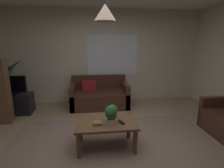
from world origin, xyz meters
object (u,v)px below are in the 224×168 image
(couch_under_window, at_px, (99,96))
(pendant_lamp, at_px, (105,12))
(tv, at_px, (10,85))
(book_on_table_0, at_px, (98,124))
(potted_plant_on_table, at_px, (111,113))
(remote_on_table_0, at_px, (121,122))
(coffee_table, at_px, (106,126))
(tv_stand, at_px, (13,104))
(potted_palm_corner, at_px, (11,88))
(book_on_table_1, at_px, (97,122))

(couch_under_window, xyz_separation_m, pendant_lamp, (0.01, -1.99, 1.89))
(pendant_lamp, bearing_deg, tv, 141.60)
(book_on_table_0, bearing_deg, potted_plant_on_table, 6.20)
(remote_on_table_0, height_order, tv, tv)
(remote_on_table_0, relative_size, tv, 0.22)
(coffee_table, relative_size, tv, 1.37)
(potted_plant_on_table, bearing_deg, tv_stand, 141.45)
(potted_palm_corner, distance_m, pendant_lamp, 3.53)
(potted_palm_corner, bearing_deg, tv_stand, -67.24)
(book_on_table_1, xyz_separation_m, remote_on_table_0, (0.39, 0.02, -0.03))
(tv, bearing_deg, book_on_table_1, -41.57)
(potted_palm_corner, bearing_deg, book_on_table_0, -45.28)
(couch_under_window, bearing_deg, remote_on_table_0, -82.90)
(coffee_table, bearing_deg, potted_plant_on_table, -32.83)
(tv, bearing_deg, tv_stand, 90.00)
(coffee_table, xyz_separation_m, potted_plant_on_table, (0.08, -0.05, 0.25))
(potted_plant_on_table, distance_m, pendant_lamp, 1.53)
(remote_on_table_0, height_order, potted_palm_corner, potted_palm_corner)
(tv, bearing_deg, pendant_lamp, -38.40)
(remote_on_table_0, distance_m, tv, 2.99)
(couch_under_window, bearing_deg, tv, -172.34)
(couch_under_window, bearing_deg, coffee_table, -89.75)
(book_on_table_0, relative_size, remote_on_table_0, 0.93)
(book_on_table_1, bearing_deg, remote_on_table_0, 2.72)
(couch_under_window, height_order, potted_plant_on_table, couch_under_window)
(remote_on_table_0, bearing_deg, coffee_table, 148.56)
(couch_under_window, distance_m, coffee_table, 2.00)
(couch_under_window, xyz_separation_m, remote_on_table_0, (0.26, -2.05, 0.19))
(couch_under_window, bearing_deg, book_on_table_1, -93.84)
(remote_on_table_0, bearing_deg, couch_under_window, 77.83)
(coffee_table, relative_size, book_on_table_0, 6.75)
(couch_under_window, relative_size, book_on_table_0, 10.37)
(potted_plant_on_table, bearing_deg, book_on_table_0, -173.80)
(coffee_table, relative_size, remote_on_table_0, 6.25)
(couch_under_window, distance_m, book_on_table_0, 2.08)
(tv_stand, xyz_separation_m, pendant_lamp, (2.15, -1.73, 1.91))
(book_on_table_1, height_order, tv_stand, book_on_table_1)
(book_on_table_1, xyz_separation_m, tv_stand, (-2.01, 1.80, -0.25))
(book_on_table_1, xyz_separation_m, pendant_lamp, (0.15, 0.07, 1.67))
(tv_stand, bearing_deg, remote_on_table_0, -36.59)
(coffee_table, relative_size, tv_stand, 1.11)
(couch_under_window, height_order, book_on_table_0, couch_under_window)
(remote_on_table_0, bearing_deg, potted_palm_corner, 120.38)
(book_on_table_1, height_order, pendant_lamp, pendant_lamp)
(book_on_table_1, bearing_deg, couch_under_window, 86.16)
(coffee_table, distance_m, potted_plant_on_table, 0.27)
(tv_stand, distance_m, pendant_lamp, 3.36)
(book_on_table_1, distance_m, potted_plant_on_table, 0.27)
(book_on_table_0, xyz_separation_m, tv, (-2.01, 1.78, 0.26))
(coffee_table, bearing_deg, pendant_lamp, -90.00)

